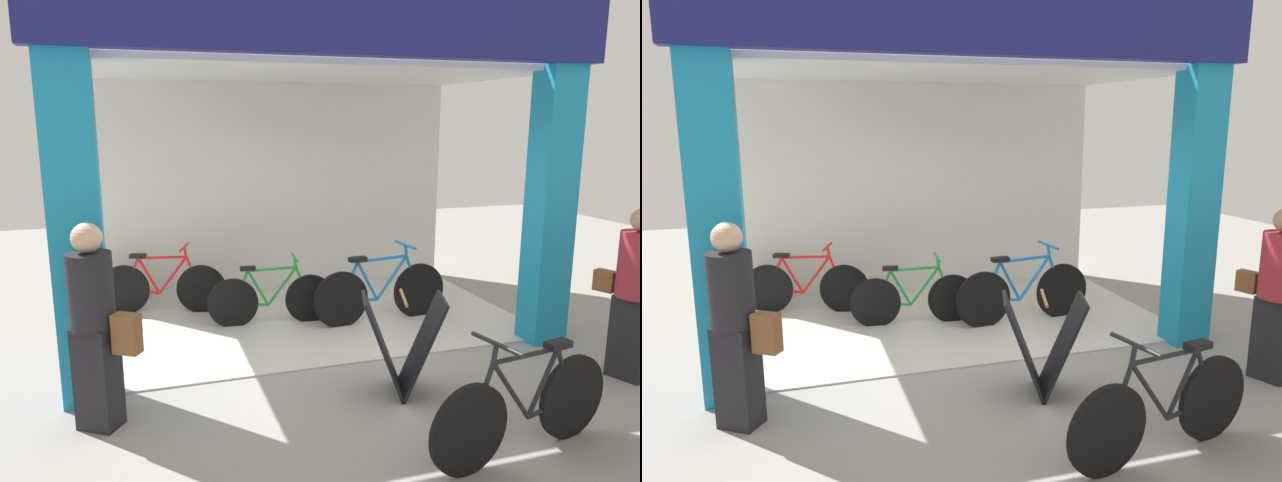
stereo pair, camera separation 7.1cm
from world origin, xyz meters
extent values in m
plane|color=gray|center=(0.00, 0.00, 0.00)|extent=(18.37, 18.37, 0.00)
cube|color=beige|center=(0.00, 1.47, 0.01)|extent=(5.19, 2.93, 0.02)
cube|color=silver|center=(0.00, 2.93, 1.50)|extent=(5.19, 0.12, 3.01)
cube|color=#198CBF|center=(-2.38, 0.00, 1.50)|extent=(0.42, 0.36, 3.01)
cube|color=#198CBF|center=(2.38, 0.00, 1.50)|extent=(0.42, 0.36, 3.01)
cube|color=navy|center=(0.00, -0.15, 3.41)|extent=(5.39, 0.20, 0.81)
cube|color=silver|center=(0.00, 1.47, 2.98)|extent=(5.19, 2.93, 0.06)
cylinder|color=black|center=(0.37, 1.06, 0.35)|extent=(0.69, 0.09, 0.69)
cylinder|color=black|center=(1.43, 1.13, 0.35)|extent=(0.69, 0.09, 0.69)
cylinder|color=blue|center=(0.62, 1.08, 0.32)|extent=(0.47, 0.07, 0.09)
cylinder|color=blue|center=(0.71, 1.08, 0.54)|extent=(0.30, 0.06, 0.52)
cylinder|color=blue|center=(1.04, 1.11, 0.55)|extent=(0.43, 0.07, 0.54)
cylinder|color=blue|center=(0.91, 1.10, 0.80)|extent=(0.66, 0.08, 0.05)
cylinder|color=blue|center=(0.48, 1.07, 0.57)|extent=(0.23, 0.05, 0.46)
cylinder|color=blue|center=(1.32, 1.13, 0.58)|extent=(0.21, 0.05, 0.48)
cylinder|color=blue|center=(1.23, 1.12, 0.88)|extent=(0.06, 0.04, 0.14)
cylinder|color=blue|center=(1.22, 1.12, 0.95)|extent=(0.07, 0.48, 0.03)
cube|color=black|center=(0.58, 1.07, 0.83)|extent=(0.22, 0.12, 0.05)
cylinder|color=black|center=(-2.10, 2.39, 0.32)|extent=(0.62, 0.23, 0.64)
cylinder|color=black|center=(-1.16, 2.10, 0.32)|extent=(0.62, 0.23, 0.64)
cylinder|color=red|center=(-1.88, 2.32, 0.29)|extent=(0.42, 0.16, 0.08)
cylinder|color=red|center=(-1.79, 2.29, 0.50)|extent=(0.28, 0.11, 0.48)
cylinder|color=red|center=(-1.50, 2.20, 0.51)|extent=(0.38, 0.15, 0.50)
cylinder|color=red|center=(-1.62, 2.24, 0.74)|extent=(0.59, 0.21, 0.05)
cylinder|color=red|center=(-2.00, 2.35, 0.52)|extent=(0.21, 0.09, 0.43)
cylinder|color=red|center=(-1.25, 2.13, 0.53)|extent=(0.19, 0.09, 0.44)
cylinder|color=red|center=(-1.34, 2.15, 0.81)|extent=(0.06, 0.05, 0.13)
cylinder|color=red|center=(-1.35, 2.16, 0.87)|extent=(0.16, 0.43, 0.03)
cube|color=black|center=(-1.91, 2.33, 0.76)|extent=(0.21, 0.15, 0.05)
cylinder|color=black|center=(-0.86, 1.45, 0.30)|extent=(0.61, 0.11, 0.60)
cylinder|color=black|center=(0.07, 1.35, 0.30)|extent=(0.61, 0.11, 0.60)
cylinder|color=#198C33|center=(-0.64, 1.43, 0.28)|extent=(0.41, 0.08, 0.08)
cylinder|color=#198C33|center=(-0.56, 1.42, 0.48)|extent=(0.27, 0.06, 0.45)
cylinder|color=#198C33|center=(-0.27, 1.38, 0.48)|extent=(0.37, 0.07, 0.47)
cylinder|color=#198C33|center=(-0.39, 1.40, 0.70)|extent=(0.58, 0.10, 0.05)
cylinder|color=#198C33|center=(-0.76, 1.44, 0.50)|extent=(0.20, 0.06, 0.41)
cylinder|color=#198C33|center=(-0.03, 1.36, 0.51)|extent=(0.18, 0.05, 0.42)
cylinder|color=#198C33|center=(-0.11, 1.37, 0.77)|extent=(0.05, 0.04, 0.13)
cylinder|color=#198C33|center=(-0.12, 1.37, 0.83)|extent=(0.08, 0.42, 0.03)
cube|color=black|center=(-0.68, 1.43, 0.72)|extent=(0.19, 0.11, 0.05)
cylinder|color=black|center=(1.25, -1.82, 0.34)|extent=(0.68, 0.17, 0.68)
cylinder|color=black|center=(0.22, -2.01, 0.34)|extent=(0.68, 0.17, 0.68)
cylinder|color=black|center=(1.00, -1.86, 0.31)|extent=(0.46, 0.12, 0.09)
cylinder|color=black|center=(0.91, -1.88, 0.54)|extent=(0.30, 0.09, 0.51)
cylinder|color=black|center=(0.59, -1.94, 0.54)|extent=(0.42, 0.11, 0.53)
cylinder|color=black|center=(0.72, -1.92, 0.79)|extent=(0.65, 0.16, 0.05)
cylinder|color=black|center=(1.13, -1.84, 0.56)|extent=(0.23, 0.08, 0.46)
cylinder|color=black|center=(0.32, -2.00, 0.57)|extent=(0.21, 0.07, 0.47)
cylinder|color=black|center=(0.41, -1.98, 0.87)|extent=(0.06, 0.05, 0.14)
cylinder|color=black|center=(0.42, -1.98, 0.93)|extent=(0.12, 0.47, 0.03)
cube|color=black|center=(1.04, -1.86, 0.81)|extent=(0.22, 0.14, 0.05)
cube|color=black|center=(0.15, -0.66, 0.45)|extent=(0.52, 0.58, 0.91)
cube|color=black|center=(0.48, -0.77, 0.45)|extent=(0.52, 0.58, 0.91)
cylinder|color=olive|center=(0.32, -0.72, 0.90)|extent=(0.19, 0.46, 0.03)
cube|color=black|center=(-2.27, -0.53, 0.43)|extent=(0.39, 0.37, 0.85)
cylinder|color=black|center=(-2.27, -0.53, 1.15)|extent=(0.48, 0.48, 0.60)
sphere|color=#D8AD8C|center=(-2.27, -0.53, 1.57)|extent=(0.24, 0.24, 0.24)
cube|color=brown|center=(-2.02, -0.69, 0.83)|extent=(0.24, 0.21, 0.31)
cube|color=black|center=(2.55, -1.08, 0.41)|extent=(0.34, 0.39, 0.81)
cylinder|color=maroon|center=(2.55, -1.08, 1.12)|extent=(0.46, 0.46, 0.62)
cube|color=brown|center=(2.45, -0.80, 0.90)|extent=(0.17, 0.22, 0.21)
camera|label=1|loc=(-1.90, -5.25, 2.46)|focal=32.98mm
camera|label=2|loc=(-1.83, -5.27, 2.46)|focal=32.98mm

